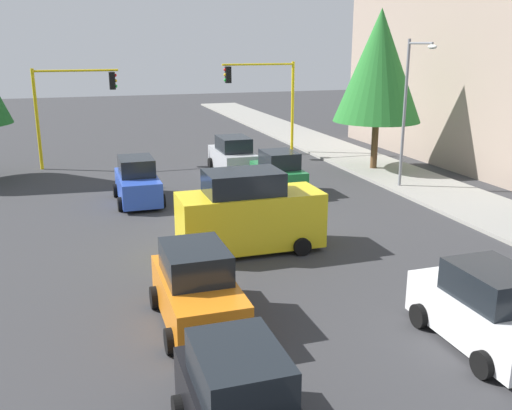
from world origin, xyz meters
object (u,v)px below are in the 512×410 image
Objects in this scene: traffic_signal_far_left at (265,90)px; car_silver at (233,156)px; street_lamp_curbside at (410,99)px; tree_roadside_mid at (379,66)px; car_white at (485,310)px; car_green at (278,174)px; traffic_signal_far_right at (70,98)px; delivery_van_yellow at (249,214)px; car_orange at (197,290)px; car_blue at (137,182)px.

car_silver is at bearing -38.50° from traffic_signal_far_left.
tree_roadside_mid is at bearing 169.67° from street_lamp_curbside.
car_white is 0.91× the size of car_silver.
car_green is at bearing 178.65° from car_white.
car_green and car_silver have the same top height.
car_white is at bearing -24.95° from street_lamp_curbside.
traffic_signal_far_right reaches higher than car_silver.
car_white and car_silver have the same top height.
car_green is (-7.14, 3.64, -0.39)m from delivery_van_yellow.
car_white is (13.34, -6.21, -3.45)m from street_lamp_curbside.
tree_roadside_mid is 2.38× the size of car_green.
street_lamp_curbside reaches higher than car_orange.
traffic_signal_far_left is 12.74m from car_blue.
delivery_van_yellow reaches higher than car_blue.
car_green is 4.86m from car_silver.
car_silver is (4.08, -3.24, -3.15)m from traffic_signal_far_left.
tree_roadside_mid is at bearing 101.07° from car_blue.
car_orange is (11.74, -6.43, 0.00)m from car_green.
street_lamp_curbside is at bearing 55.06° from traffic_signal_far_right.
car_green is at bearing -66.76° from tree_roadside_mid.
traffic_signal_far_left is at bearing 173.48° from car_white.
car_orange is (10.21, -12.29, -3.45)m from street_lamp_curbside.
traffic_signal_far_left is 1.46× the size of car_blue.
tree_roadside_mid reaches higher than car_white.
traffic_signal_far_left reaches higher than car_orange.
car_green is at bearing 10.43° from car_silver.
car_blue is 1.08× the size of car_green.
delivery_van_yellow is at bearing 18.56° from traffic_signal_far_right.
traffic_signal_far_right is at bearing -161.44° from delivery_van_yellow.
car_orange is at bearing -41.87° from tree_roadside_mid.
car_green is at bearing 45.49° from traffic_signal_far_right.
car_blue is 1.00× the size of car_orange.
car_orange is (-3.13, -6.08, 0.00)m from car_white.
car_white is at bearing 22.13° from car_blue.
traffic_signal_far_right is at bearing -116.62° from car_silver.
delivery_van_yellow is at bearing -27.02° from car_green.
car_green is at bearing 152.98° from delivery_van_yellow.
car_silver is (-4.50, 5.63, 0.00)m from car_blue.
delivery_van_yellow reaches higher than car_green.
tree_roadside_mid is (6.00, 15.67, 1.73)m from traffic_signal_far_right.
delivery_van_yellow is (10.00, -10.30, -4.36)m from tree_roadside_mid.
car_white is at bearing -1.35° from car_green.
delivery_van_yellow is at bearing -156.94° from car_white.
car_blue is at bearing 16.26° from traffic_signal_far_right.
car_blue is 7.21m from car_silver.
tree_roadside_mid reaches higher than traffic_signal_far_left.
delivery_van_yellow is 8.02m from car_green.
traffic_signal_far_left is at bearing 90.00° from traffic_signal_far_right.
delivery_van_yellow is 12.24m from car_silver.
car_white is (23.73, -2.71, -3.15)m from traffic_signal_far_left.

